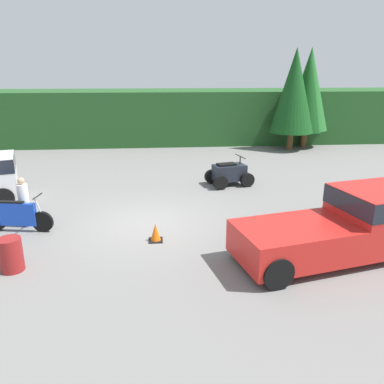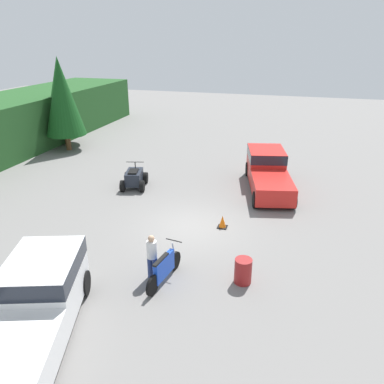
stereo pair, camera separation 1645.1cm
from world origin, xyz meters
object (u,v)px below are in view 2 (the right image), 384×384
dirt_bike (164,269)px  traffic_cone (222,222)px  steel_barrel (243,271)px  rider_person (152,255)px  quad_atv (134,178)px  pickup_truck_second (34,306)px  pickup_truck_red (268,170)px

dirt_bike → traffic_cone: (4.31, -1.09, -0.25)m
dirt_bike → steel_barrel: dirt_bike is taller
dirt_bike → traffic_cone: 4.45m
steel_barrel → dirt_bike: bearing=104.9°
dirt_bike → rider_person: size_ratio=1.34×
quad_atv → rider_person: rider_person is taller
pickup_truck_second → steel_barrel: 6.41m
quad_atv → rider_person: 8.50m
dirt_bike → steel_barrel: bearing=-66.0°
traffic_cone → quad_atv: bearing=59.7°
pickup_truck_second → rider_person: (3.30, -2.08, -0.07)m
pickup_truck_second → traffic_cone: 8.39m
pickup_truck_red → rider_person: (-9.59, 2.89, -0.07)m
quad_atv → steel_barrel: 9.80m
rider_person → pickup_truck_second: bearing=147.9°
traffic_cone → steel_barrel: (-3.63, -1.44, 0.19)m
pickup_truck_red → pickup_truck_second: bearing=146.2°
dirt_bike → pickup_truck_second: bearing=151.1°
rider_person → steel_barrel: (0.61, -2.97, -0.45)m
pickup_truck_second → quad_atv: (10.78, 1.94, -0.46)m
rider_person → steel_barrel: size_ratio=1.87×
pickup_truck_second → traffic_cone: bearing=-44.1°
dirt_bike → steel_barrel: 2.62m
pickup_truck_second → steel_barrel: pickup_truck_second is taller
dirt_bike → rider_person: (0.07, 0.44, 0.39)m
dirt_bike → rider_person: rider_person is taller
rider_person → traffic_cone: size_ratio=2.99×
rider_person → steel_barrel: bearing=-78.4°
rider_person → traffic_cone: 4.55m
pickup_truck_second → rider_person: bearing=-50.7°
rider_person → steel_barrel: rider_person is taller
dirt_bike → rider_person: 0.60m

